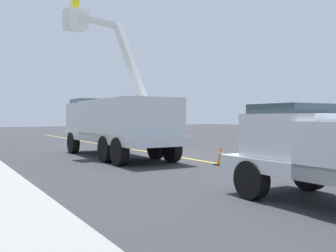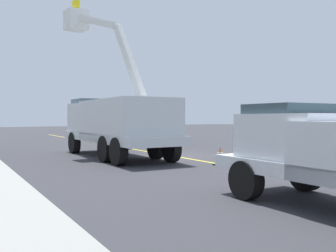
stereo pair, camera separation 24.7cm
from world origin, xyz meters
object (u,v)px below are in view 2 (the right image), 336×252
(utility_bucket_truck, at_px, (115,121))
(passing_minivan, at_px, (150,129))
(traffic_cone_mid_rear, at_px, (127,142))
(traffic_cone_mid_front, at_px, (220,156))

(utility_bucket_truck, bearing_deg, passing_minivan, -43.86)
(passing_minivan, height_order, traffic_cone_mid_rear, passing_minivan)
(passing_minivan, bearing_deg, utility_bucket_truck, 136.14)
(utility_bucket_truck, relative_size, traffic_cone_mid_front, 12.09)
(passing_minivan, bearing_deg, traffic_cone_mid_rear, 130.26)
(utility_bucket_truck, height_order, traffic_cone_mid_front, utility_bucket_truck)
(utility_bucket_truck, relative_size, traffic_cone_mid_rear, 10.39)
(passing_minivan, relative_size, traffic_cone_mid_rear, 6.14)
(passing_minivan, distance_m, traffic_cone_mid_rear, 4.63)
(traffic_cone_mid_front, bearing_deg, utility_bucket_truck, 18.79)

